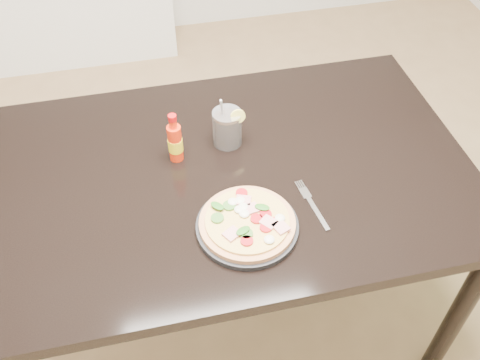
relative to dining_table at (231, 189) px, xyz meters
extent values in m
plane|color=#9E7A51|center=(0.13, -0.14, -0.67)|extent=(4.50, 4.50, 0.00)
cube|color=black|center=(0.00, 0.00, 0.06)|extent=(1.40, 0.90, 0.04)
cylinder|color=black|center=(0.64, -0.39, -0.31)|extent=(0.06, 0.06, 0.71)
cylinder|color=black|center=(-0.64, 0.39, -0.31)|extent=(0.06, 0.06, 0.71)
cylinder|color=black|center=(0.64, 0.39, -0.31)|extent=(0.06, 0.06, 0.71)
cylinder|color=black|center=(0.00, -0.22, 0.09)|extent=(0.27, 0.27, 0.02)
cylinder|color=tan|center=(0.00, -0.22, 0.11)|extent=(0.25, 0.25, 0.01)
cylinder|color=#DAAD5F|center=(0.00, -0.22, 0.12)|extent=(0.22, 0.22, 0.01)
cube|color=#D48784|center=(-0.05, -0.26, 0.12)|extent=(0.05, 0.05, 0.01)
cube|color=#D48784|center=(0.01, -0.19, 0.12)|extent=(0.04, 0.04, 0.01)
cube|color=#D48784|center=(0.07, -0.27, 0.12)|extent=(0.05, 0.05, 0.01)
cube|color=#D48784|center=(0.00, -0.16, 0.12)|extent=(0.05, 0.05, 0.01)
cube|color=#D48784|center=(0.05, -0.24, 0.12)|extent=(0.05, 0.05, 0.01)
cylinder|color=#AF1218|center=(0.07, -0.25, 0.12)|extent=(0.03, 0.03, 0.01)
cylinder|color=#AF1218|center=(0.04, -0.26, 0.12)|extent=(0.03, 0.03, 0.01)
cylinder|color=#AF1218|center=(0.02, -0.23, 0.12)|extent=(0.03, 0.03, 0.01)
cylinder|color=#AF1218|center=(0.00, -0.13, 0.12)|extent=(0.03, 0.03, 0.01)
cylinder|color=#AF1218|center=(-0.02, -0.29, 0.12)|extent=(0.03, 0.03, 0.01)
cylinder|color=#AF1218|center=(0.05, -0.22, 0.12)|extent=(0.03, 0.03, 0.01)
cylinder|color=#3A6F25|center=(-0.04, -0.17, 0.12)|extent=(0.03, 0.03, 0.01)
cylinder|color=#3A6F25|center=(-0.08, -0.20, 0.12)|extent=(0.03, 0.03, 0.01)
cylinder|color=#3A6F25|center=(-0.02, -0.27, 0.12)|extent=(0.03, 0.03, 0.01)
ellipsoid|color=beige|center=(-0.02, -0.19, 0.12)|extent=(0.03, 0.03, 0.01)
ellipsoid|color=beige|center=(0.03, -0.30, 0.12)|extent=(0.03, 0.03, 0.01)
ellipsoid|color=beige|center=(-0.03, -0.16, 0.12)|extent=(0.03, 0.03, 0.01)
ellipsoid|color=beige|center=(-0.01, -0.18, 0.12)|extent=(0.03, 0.03, 0.01)
ellipsoid|color=beige|center=(-0.01, -0.20, 0.12)|extent=(0.03, 0.03, 0.01)
ellipsoid|color=beige|center=(0.08, -0.24, 0.12)|extent=(0.03, 0.03, 0.01)
ellipsoid|color=beige|center=(-0.01, -0.16, 0.12)|extent=(0.03, 0.03, 0.01)
ellipsoid|color=#266818|center=(-0.07, -0.17, 0.13)|extent=(0.04, 0.04, 0.00)
ellipsoid|color=#266818|center=(0.04, -0.20, 0.13)|extent=(0.05, 0.04, 0.00)
ellipsoid|color=#266818|center=(-0.02, -0.26, 0.13)|extent=(0.05, 0.04, 0.00)
cylinder|color=red|center=(-0.15, 0.08, 0.14)|extent=(0.04, 0.04, 0.12)
cylinder|color=yellow|center=(-0.15, 0.08, 0.14)|extent=(0.04, 0.04, 0.04)
cylinder|color=red|center=(-0.15, 0.08, 0.22)|extent=(0.02, 0.02, 0.03)
cylinder|color=red|center=(-0.15, 0.08, 0.24)|extent=(0.02, 0.02, 0.02)
cylinder|color=black|center=(0.02, 0.12, 0.13)|extent=(0.08, 0.08, 0.10)
cylinder|color=silver|center=(0.02, 0.12, 0.14)|extent=(0.09, 0.09, 0.11)
cylinder|color=#F2E059|center=(0.04, 0.10, 0.19)|extent=(0.04, 0.01, 0.04)
cylinder|color=#B2B2B7|center=(0.01, 0.13, 0.17)|extent=(0.03, 0.06, 0.17)
cube|color=silver|center=(0.19, -0.22, 0.09)|extent=(0.03, 0.12, 0.00)
cube|color=silver|center=(0.18, -0.14, 0.09)|extent=(0.03, 0.04, 0.00)
cube|color=silver|center=(0.17, -0.11, 0.09)|extent=(0.01, 0.03, 0.00)
cube|color=silver|center=(0.17, -0.11, 0.09)|extent=(0.01, 0.03, 0.00)
cube|color=silver|center=(0.18, -0.10, 0.09)|extent=(0.01, 0.03, 0.00)
cube|color=silver|center=(0.19, -0.10, 0.09)|extent=(0.01, 0.03, 0.00)
cube|color=white|center=(-0.67, 1.93, -0.42)|extent=(1.40, 0.34, 0.50)
camera|label=1|loc=(-0.21, -1.07, 1.18)|focal=40.00mm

